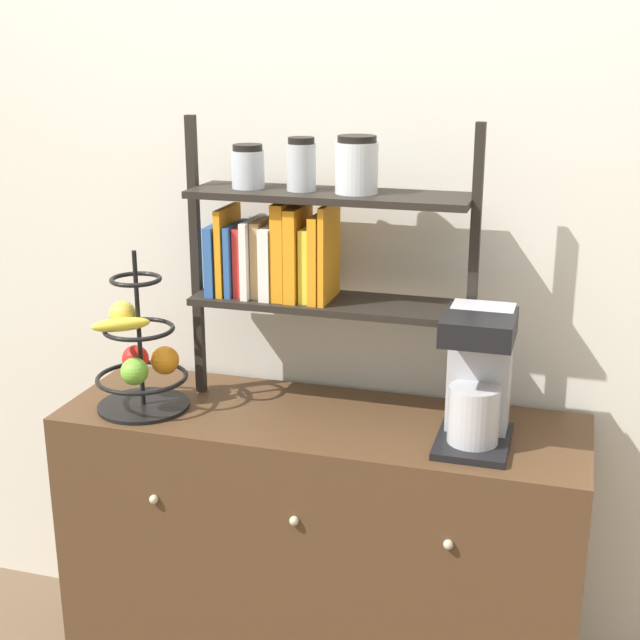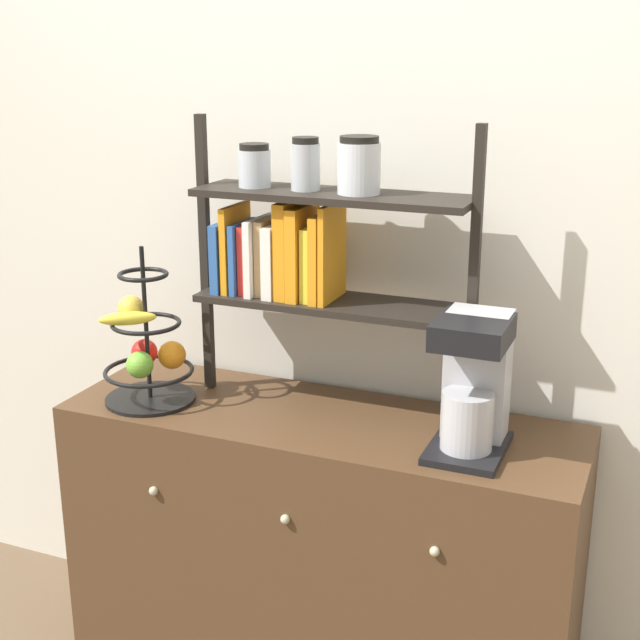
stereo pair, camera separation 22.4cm
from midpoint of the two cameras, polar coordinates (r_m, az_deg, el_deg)
name	(u,v)px [view 2 (the right image)]	position (r m, az deg, el deg)	size (l,w,h in m)	color
wall_back	(357,219)	(2.43, 5.06, 6.42)	(7.00, 0.05, 2.60)	silver
sideboard	(320,555)	(2.52, 2.64, -14.89)	(1.37, 0.45, 0.82)	#4C331E
coffee_maker	(473,382)	(2.15, 12.75, -3.96)	(0.17, 0.23, 0.33)	black
fruit_stand	(147,351)	(2.41, -8.42, -2.03)	(0.24, 0.24, 0.43)	black
shelf_hutch	(304,239)	(2.29, 1.79, 5.16)	(0.76, 0.20, 0.76)	black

